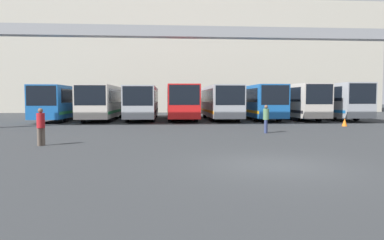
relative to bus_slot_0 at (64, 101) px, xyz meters
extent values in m
plane|color=#2D3033|center=(12.63, -22.68, -1.76)|extent=(200.00, 200.00, 0.00)
cube|color=#B7B2A3|center=(12.63, 22.14, 6.29)|extent=(57.44, 12.00, 16.10)
cube|color=gray|center=(12.63, -9.76, 4.56)|extent=(34.29, 0.80, 0.70)
cube|color=#1959A5|center=(0.00, 0.01, -0.06)|extent=(2.42, 11.69, 2.70)
cube|color=black|center=(0.00, -5.81, 0.43)|extent=(2.22, 0.06, 1.51)
cube|color=black|center=(0.00, 0.01, 0.43)|extent=(2.45, 9.94, 1.13)
cube|color=#268C4C|center=(0.00, 0.01, -0.92)|extent=(2.45, 11.10, 0.24)
cylinder|color=black|center=(-1.05, -3.26, -1.28)|extent=(0.28, 0.97, 0.97)
cylinder|color=black|center=(1.05, -3.26, -1.28)|extent=(0.28, 0.97, 0.97)
cylinder|color=black|center=(-1.05, 3.28, -1.28)|extent=(0.28, 0.97, 0.97)
cylinder|color=black|center=(1.05, 3.28, -1.28)|extent=(0.28, 0.97, 0.97)
cube|color=beige|center=(3.61, -0.07, -0.04)|extent=(2.58, 11.53, 2.74)
cube|color=black|center=(3.61, -5.81, 0.46)|extent=(2.38, 0.06, 1.54)
cube|color=black|center=(3.61, -0.07, 0.46)|extent=(2.61, 9.80, 1.15)
cube|color=#268C4C|center=(3.61, -0.07, -0.92)|extent=(2.61, 10.96, 0.24)
cylinder|color=black|center=(2.48, -3.30, -1.26)|extent=(0.28, 1.01, 1.01)
cylinder|color=black|center=(4.74, -3.30, -1.26)|extent=(0.28, 1.01, 1.01)
cylinder|color=black|center=(2.48, 3.16, -1.26)|extent=(0.28, 1.01, 1.01)
cylinder|color=black|center=(4.74, 3.16, -1.26)|extent=(0.28, 1.01, 1.01)
cube|color=#999EA5|center=(7.22, 0.16, -0.07)|extent=(2.51, 11.98, 2.68)
cube|color=black|center=(7.22, -5.81, 0.42)|extent=(2.31, 0.06, 1.50)
cube|color=black|center=(7.22, 0.16, 0.42)|extent=(2.54, 10.19, 1.13)
cube|color=black|center=(7.22, 0.16, -0.93)|extent=(2.54, 11.38, 0.24)
cylinder|color=black|center=(6.12, -3.20, -1.30)|extent=(0.28, 0.93, 0.93)
cylinder|color=black|center=(8.31, -3.20, -1.30)|extent=(0.28, 0.93, 0.93)
cylinder|color=black|center=(6.12, 3.51, -1.30)|extent=(0.28, 0.93, 0.93)
cylinder|color=black|center=(8.31, 3.51, -1.30)|extent=(0.28, 0.93, 0.93)
cube|color=red|center=(10.83, -0.28, -0.02)|extent=(2.59, 11.11, 2.79)
cube|color=black|center=(10.83, -5.81, 0.50)|extent=(2.39, 0.06, 1.56)
cube|color=black|center=(10.83, -0.28, 0.50)|extent=(2.62, 9.45, 1.17)
cube|color=#268C4C|center=(10.83, -0.28, -0.91)|extent=(2.62, 10.56, 0.24)
cylinder|color=black|center=(9.69, -3.39, -1.24)|extent=(0.28, 1.04, 1.04)
cylinder|color=black|center=(11.96, -3.39, -1.24)|extent=(0.28, 1.04, 1.04)
cylinder|color=black|center=(9.69, 2.84, -1.24)|extent=(0.28, 1.04, 1.04)
cylinder|color=black|center=(11.96, 2.84, -1.24)|extent=(0.28, 1.04, 1.04)
cube|color=#999EA5|center=(14.44, -0.53, -0.03)|extent=(2.54, 10.61, 2.75)
cube|color=black|center=(14.44, -5.81, 0.47)|extent=(2.34, 0.06, 1.54)
cube|color=black|center=(14.44, -0.53, 0.47)|extent=(2.57, 9.02, 1.16)
cube|color=orange|center=(14.44, -0.53, -0.92)|extent=(2.57, 10.08, 0.24)
cylinder|color=black|center=(13.32, -3.50, -1.22)|extent=(0.28, 1.09, 1.09)
cylinder|color=black|center=(15.55, -3.50, -1.22)|extent=(0.28, 1.09, 1.09)
cylinder|color=black|center=(13.32, 2.44, -1.22)|extent=(0.28, 1.09, 1.09)
cylinder|color=black|center=(15.55, 2.44, -1.22)|extent=(0.28, 1.09, 1.09)
cube|color=#1959A5|center=(18.04, -0.68, -0.02)|extent=(2.46, 10.31, 2.79)
cube|color=black|center=(18.04, -5.81, 0.50)|extent=(2.26, 0.06, 1.56)
cube|color=black|center=(18.04, -0.68, 0.50)|extent=(2.49, 8.76, 1.17)
cube|color=orange|center=(18.04, -0.68, -0.91)|extent=(2.49, 9.79, 0.24)
cylinder|color=black|center=(16.98, -3.57, -1.27)|extent=(0.28, 0.98, 0.98)
cylinder|color=black|center=(19.11, -3.57, -1.27)|extent=(0.28, 0.98, 0.98)
cylinder|color=black|center=(16.98, 2.21, -1.27)|extent=(0.28, 0.98, 0.98)
cylinder|color=black|center=(19.11, 2.21, -1.27)|extent=(0.28, 0.98, 0.98)
cube|color=beige|center=(21.65, -0.43, 0.03)|extent=(2.41, 10.82, 2.89)
cube|color=black|center=(21.65, -5.81, 0.57)|extent=(2.22, 0.06, 1.62)
cube|color=black|center=(21.65, -0.43, 0.57)|extent=(2.44, 9.19, 1.21)
cube|color=black|center=(21.65, -0.43, -0.89)|extent=(2.44, 10.28, 0.24)
cylinder|color=black|center=(20.61, -3.45, -1.21)|extent=(0.28, 1.09, 1.09)
cylinder|color=black|center=(22.70, -3.45, -1.21)|extent=(0.28, 1.09, 1.09)
cylinder|color=black|center=(20.61, 2.60, -1.21)|extent=(0.28, 1.09, 1.09)
cylinder|color=black|center=(22.70, 2.60, -1.21)|extent=(0.28, 1.09, 1.09)
cube|color=#999EA5|center=(25.26, 0.41, 0.07)|extent=(2.48, 12.49, 2.96)
cube|color=black|center=(25.26, -5.81, 0.62)|extent=(2.28, 0.06, 1.66)
cube|color=black|center=(25.26, 0.41, 0.62)|extent=(2.51, 10.61, 1.24)
cube|color=#1966B2|center=(25.26, 0.41, -0.88)|extent=(2.51, 11.86, 0.24)
cylinder|color=black|center=(24.18, -3.09, -1.26)|extent=(0.28, 1.00, 1.00)
cylinder|color=black|center=(26.34, -3.09, -1.26)|extent=(0.28, 1.00, 1.00)
cylinder|color=black|center=(24.18, 3.91, -1.26)|extent=(0.28, 1.00, 1.00)
cylinder|color=black|center=(26.34, 3.91, -1.26)|extent=(0.28, 1.00, 1.00)
cylinder|color=navy|center=(15.09, -13.33, -1.38)|extent=(0.17, 0.17, 0.76)
cylinder|color=navy|center=(15.15, -13.20, -1.38)|extent=(0.17, 0.17, 0.76)
cylinder|color=#4C724C|center=(15.12, -13.26, -0.68)|extent=(0.33, 0.33, 0.64)
sphere|color=brown|center=(15.12, -13.26, -0.26)|extent=(0.21, 0.21, 0.21)
cylinder|color=brown|center=(4.13, -17.78, -1.39)|extent=(0.17, 0.17, 0.75)
cylinder|color=brown|center=(4.24, -17.69, -1.39)|extent=(0.17, 0.17, 0.75)
cylinder|color=#A5191E|center=(4.19, -17.73, -0.70)|extent=(0.33, 0.33, 0.62)
sphere|color=brown|center=(4.19, -17.73, -0.29)|extent=(0.20, 0.20, 0.20)
cone|color=orange|center=(22.15, -8.91, -1.48)|extent=(0.37, 0.37, 0.56)
camera|label=1|loc=(9.46, -32.43, 0.22)|focal=32.00mm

